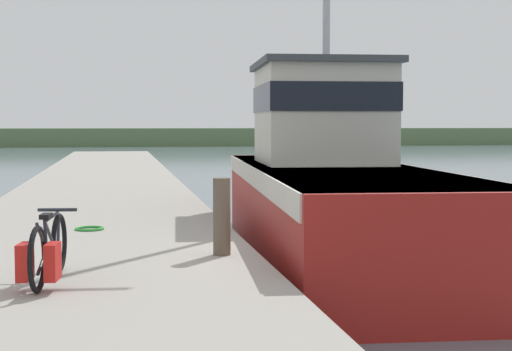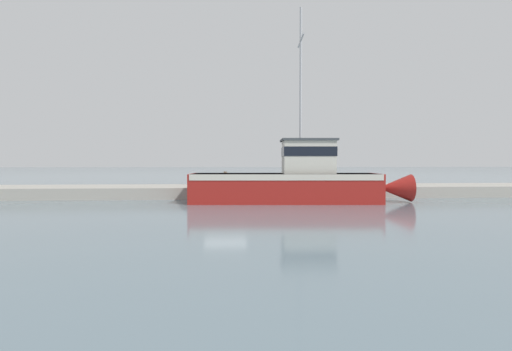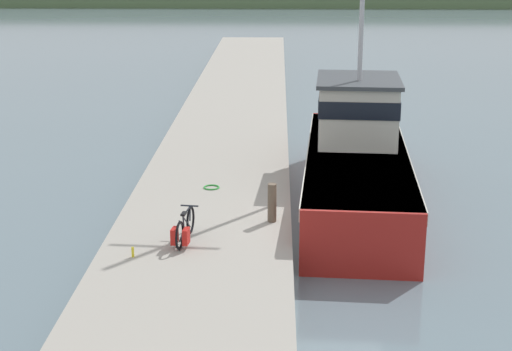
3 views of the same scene
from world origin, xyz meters
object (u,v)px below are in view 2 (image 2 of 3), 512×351
fishing_boat_main (295,180)px  mooring_post (225,179)px  bicycle_touring (202,181)px  water_bottle_on_curb (191,183)px

fishing_boat_main → mooring_post: size_ratio=12.69×
bicycle_touring → mooring_post: (2.09, 1.59, 0.16)m
mooring_post → water_bottle_on_curb: 4.03m
bicycle_touring → water_bottle_on_curb: bicycle_touring is taller
fishing_boat_main → mooring_post: bearing=-118.0°
water_bottle_on_curb → mooring_post: bearing=38.0°
mooring_post → fishing_boat_main: bearing=57.9°
fishing_boat_main → water_bottle_on_curb: (-5.70, -6.52, -0.47)m
fishing_boat_main → water_bottle_on_curb: fishing_boat_main is taller
fishing_boat_main → bicycle_touring: fishing_boat_main is taller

